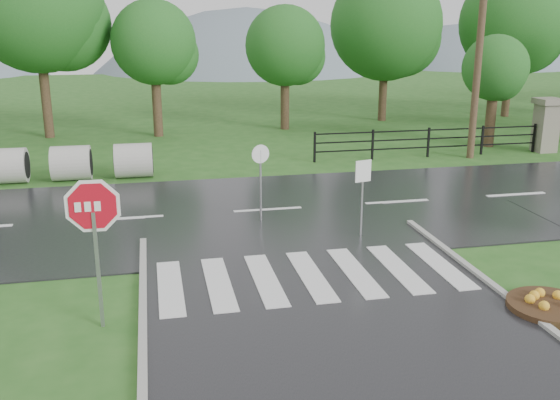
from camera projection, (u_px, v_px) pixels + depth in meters
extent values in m
cube|color=black|center=(268.00, 211.00, 18.16)|extent=(90.00, 8.00, 0.04)
cube|color=silver|center=(170.00, 287.00, 12.86)|extent=(0.50, 2.80, 0.02)
cube|color=silver|center=(219.00, 283.00, 13.05)|extent=(0.50, 2.80, 0.02)
cube|color=silver|center=(265.00, 279.00, 13.25)|extent=(0.50, 2.80, 0.02)
cube|color=silver|center=(311.00, 275.00, 13.45)|extent=(0.50, 2.80, 0.02)
cube|color=silver|center=(355.00, 272.00, 13.64)|extent=(0.50, 2.80, 0.02)
cube|color=silver|center=(398.00, 268.00, 13.84)|extent=(0.50, 2.80, 0.02)
cube|color=silver|center=(440.00, 265.00, 14.04)|extent=(0.50, 2.80, 0.02)
cube|color=gray|center=(546.00, 128.00, 26.08)|extent=(0.80, 0.80, 2.00)
cube|color=#6B6659|center=(549.00, 101.00, 25.77)|extent=(1.00, 1.00, 0.24)
cube|color=black|center=(428.00, 147.00, 25.22)|extent=(9.50, 0.05, 0.05)
cube|color=black|center=(429.00, 139.00, 25.12)|extent=(9.50, 0.05, 0.05)
cube|color=black|center=(429.00, 130.00, 25.02)|extent=(9.50, 0.05, 0.05)
cube|color=black|center=(315.00, 147.00, 24.23)|extent=(0.08, 0.08, 1.20)
cube|color=black|center=(534.00, 138.00, 26.10)|extent=(0.08, 0.08, 1.20)
sphere|color=slate|center=(249.00, 212.00, 76.25)|extent=(48.00, 48.00, 48.00)
sphere|color=slate|center=(462.00, 167.00, 80.56)|extent=(36.00, 36.00, 36.00)
cylinder|color=#9E9B93|center=(7.00, 166.00, 21.11)|extent=(1.30, 1.20, 1.20)
cylinder|color=#9E9B93|center=(71.00, 163.00, 21.52)|extent=(1.30, 1.20, 1.20)
cylinder|color=#9E9B93|center=(134.00, 160.00, 21.94)|extent=(1.30, 1.20, 1.20)
cube|color=#939399|center=(98.00, 271.00, 11.05)|extent=(0.07, 0.07, 2.17)
cylinder|color=white|center=(93.00, 206.00, 10.73)|extent=(1.31, 0.07, 1.31)
cylinder|color=#B80C1D|center=(93.00, 206.00, 10.72)|extent=(1.14, 0.07, 1.14)
cylinder|color=#332111|center=(550.00, 307.00, 11.92)|extent=(1.63, 1.63, 0.16)
cube|color=#939399|center=(362.00, 202.00, 15.71)|extent=(0.04, 0.04, 1.90)
cube|color=white|center=(363.00, 171.00, 15.47)|extent=(0.44, 0.13, 0.55)
cylinder|color=#939399|center=(261.00, 187.00, 16.89)|extent=(0.06, 0.06, 2.02)
cylinder|color=white|center=(260.00, 154.00, 16.62)|extent=(0.49, 0.14, 0.51)
cylinder|color=#473523|center=(479.00, 50.00, 24.00)|extent=(0.28, 0.28, 8.45)
cylinder|color=#3D2B1C|center=(491.00, 114.00, 27.04)|extent=(0.40, 0.40, 2.83)
sphere|color=#1B5A1C|center=(495.00, 68.00, 26.49)|extent=(2.79, 2.79, 2.79)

